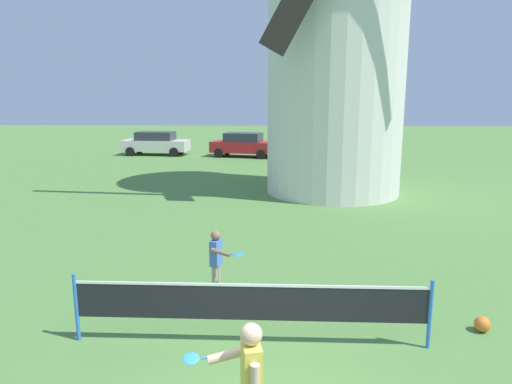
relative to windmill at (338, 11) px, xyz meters
name	(u,v)px	position (x,y,z in m)	size (l,w,h in m)	color
windmill	(338,11)	(0.00, 0.00, 0.00)	(9.44, 6.02, 14.51)	silver
tennis_net	(250,303)	(-2.66, -11.90, -6.28)	(5.50, 0.06, 1.10)	blue
player_near	(249,383)	(-2.54, -14.16, -6.11)	(0.87, 0.50, 1.52)	slate
player_far	(217,258)	(-3.41, -10.02, -6.25)	(0.71, 0.67, 1.26)	#9E937F
stray_ball	(482,324)	(1.11, -11.35, -6.84)	(0.26, 0.26, 0.26)	orange
parked_car_cream	(156,143)	(-10.38, 12.12, -6.16)	(4.47, 2.13, 1.56)	silver
parked_car_red	(243,144)	(-4.42, 11.36, -6.16)	(4.40, 2.57, 1.56)	red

